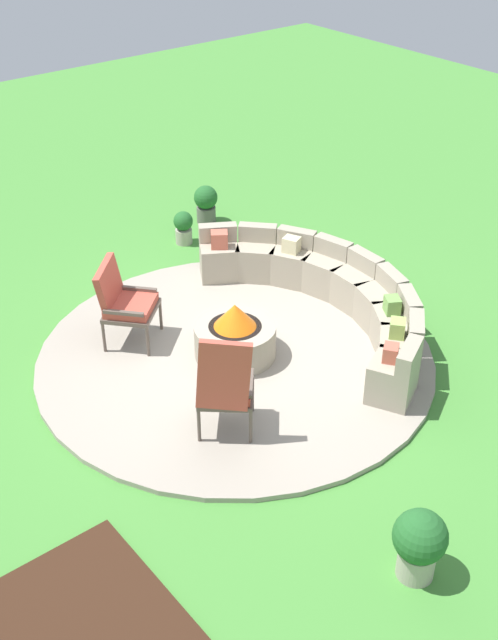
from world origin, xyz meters
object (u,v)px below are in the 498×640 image
lounge_chair_front_left (124,300)px  potted_plant_2 (206,202)px  fire_pit (235,336)px  potted_plant_1 (183,227)px  potted_plant_0 (419,542)px  curved_stone_bench (331,295)px  lounge_chair_front_right (225,385)px

lounge_chair_front_left → potted_plant_2: bearing=176.3°
fire_pit → potted_plant_1: 2.99m
potted_plant_2 → fire_pit: bearing=-30.9°
potted_plant_1 → potted_plant_0: bearing=-17.5°
potted_plant_2 → potted_plant_1: bearing=-61.8°
potted_plant_0 → potted_plant_2: bearing=158.1°
fire_pit → lounge_chair_front_left: size_ratio=0.91×
potted_plant_0 → potted_plant_1: 6.36m
curved_stone_bench → lounge_chair_front_right: lounge_chair_front_right is taller
potted_plant_2 → lounge_chair_front_left: bearing=-52.3°
potted_plant_2 → potted_plant_0: bearing=-21.9°
lounge_chair_front_right → potted_plant_0: lounge_chair_front_right is taller
curved_stone_bench → lounge_chair_front_right: (0.92, -2.32, 0.30)m
potted_plant_0 → potted_plant_1: potted_plant_0 is taller
fire_pit → curved_stone_bench: curved_stone_bench is taller
fire_pit → lounge_chair_front_left: lounge_chair_front_left is taller
lounge_chair_front_right → potted_plant_0: bearing=-44.8°
fire_pit → potted_plant_2: fire_pit is taller
lounge_chair_front_left → potted_plant_1: (-1.70, 1.99, -0.33)m
fire_pit → curved_stone_bench: 1.43m
lounge_chair_front_left → lounge_chair_front_right: lounge_chair_front_right is taller
potted_plant_0 → potted_plant_2: (-6.42, 2.57, -0.05)m
lounge_chair_front_right → potted_plant_2: size_ratio=2.00×
curved_stone_bench → fire_pit: bearing=-92.5°
lounge_chair_front_left → potted_plant_2: lounge_chair_front_left is taller
curved_stone_bench → potted_plant_2: bearing=172.3°
fire_pit → potted_plant_1: fire_pit is taller
potted_plant_1 → potted_plant_2: bearing=118.2°
potted_plant_0 → fire_pit: bearing=167.8°
potted_plant_1 → potted_plant_2: 0.75m
lounge_chair_front_right → potted_plant_1: bearing=101.8°
fire_pit → lounge_chair_front_left: bearing=-142.7°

